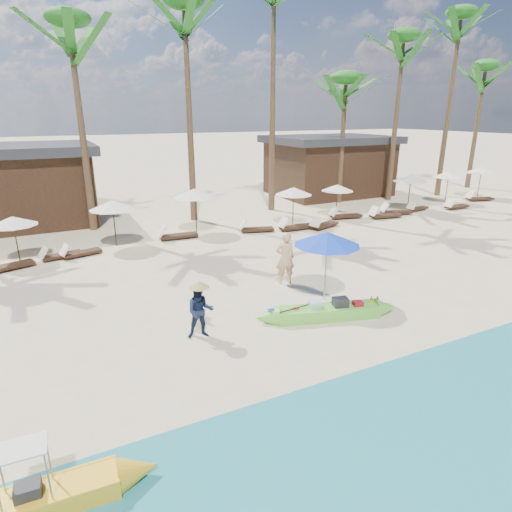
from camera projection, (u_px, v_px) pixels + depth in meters
name	position (u px, v px, depth m)	size (l,w,h in m)	color
ground	(279.00, 333.00, 12.11)	(240.00, 240.00, 0.00)	beige
wet_sand_strip	(411.00, 452.00, 7.86)	(240.00, 4.50, 0.01)	tan
green_canoe	(328.00, 312.00, 12.92)	(4.88, 1.70, 0.63)	#67CE3F
yellow_canoe	(17.00, 507.00, 6.54)	(4.82, 0.75, 1.25)	yellow
tourist	(285.00, 258.00, 15.35)	(0.71, 0.46, 1.94)	#DEAC77
vendor_green	(200.00, 311.00, 11.68)	(0.75, 0.59, 1.55)	#16223E
blue_umbrella	(327.00, 239.00, 13.68)	(2.16, 2.16, 2.32)	#99999E
resort_parasol_4	(13.00, 221.00, 17.38)	(1.88, 1.88, 1.94)	#382217
lounger_4_left	(6.00, 266.00, 16.83)	(1.93, 1.10, 0.63)	#382217
lounger_4_right	(59.00, 254.00, 18.21)	(1.77, 0.89, 0.58)	#382217
resort_parasol_5	(112.00, 205.00, 19.36)	(2.11, 2.11, 2.17)	#382217
lounger_5_left	(79.00, 252.00, 18.48)	(1.78, 0.93, 0.58)	#382217
resort_parasol_6	(195.00, 193.00, 21.65)	(2.22, 2.22, 2.29)	#382217
lounger_6_left	(176.00, 235.00, 21.03)	(1.97, 0.72, 0.66)	#382217
lounger_6_right	(255.00, 228.00, 22.28)	(1.89, 1.05, 0.61)	#382217
resort_parasol_7	(294.00, 191.00, 23.15)	(2.03, 2.03, 2.09)	#382217
lounger_7_left	(295.00, 226.00, 22.65)	(2.00, 0.67, 0.67)	#382217
lounger_7_right	(323.00, 224.00, 23.01)	(1.99, 1.16, 0.65)	#382217
resort_parasol_8	(338.00, 188.00, 25.04)	(1.88, 1.88, 1.93)	#382217
lounger_8_left	(344.00, 215.00, 25.08)	(2.01, 0.96, 0.66)	#382217
resort_parasol_9	(411.00, 178.00, 26.78)	(2.19, 2.19, 2.25)	#382217
lounger_9_left	(384.00, 215.00, 25.17)	(2.05, 0.90, 0.67)	#382217
lounger_9_right	(394.00, 211.00, 26.07)	(2.07, 1.14, 0.67)	#382217
resort_parasol_10	(449.00, 174.00, 29.08)	(2.08, 2.08, 2.14)	#382217
lounger_10_left	(417.00, 208.00, 27.11)	(1.71, 0.75, 0.56)	#382217
lounger_10_right	(456.00, 206.00, 27.60)	(1.87, 0.64, 0.63)	#382217
resort_parasol_11	(482.00, 170.00, 30.83)	(2.15, 2.15, 2.21)	#382217
lounger_11_left	(478.00, 198.00, 30.14)	(2.06, 1.12, 0.67)	#382217
palm_3	(72.00, 53.00, 20.11)	(2.08, 2.08, 10.52)	brown
palm_4	(186.00, 40.00, 21.92)	(2.08, 2.08, 11.70)	brown
palm_5	(274.00, 21.00, 24.01)	(2.08, 2.08, 13.60)	brown
palm_6	(345.00, 94.00, 27.58)	(2.08, 2.08, 8.51)	brown
palm_7	(401.00, 63.00, 27.81)	(2.08, 2.08, 11.08)	brown
palm_8	(457.00, 47.00, 29.02)	(2.08, 2.08, 12.70)	brown
palm_9	(483.00, 84.00, 33.10)	(2.08, 2.08, 9.82)	brown
pavilion_east	(329.00, 165.00, 32.15)	(8.80, 6.60, 4.30)	#382217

